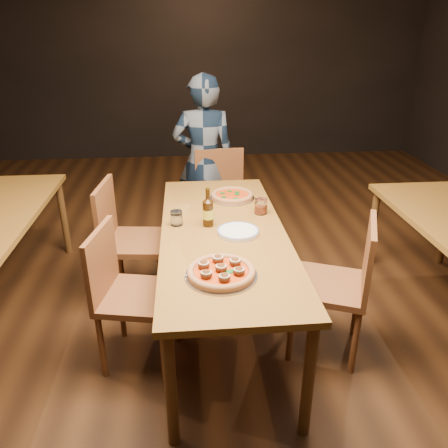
{
  "coord_description": "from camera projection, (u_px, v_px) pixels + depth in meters",
  "views": [
    {
      "loc": [
        -0.23,
        -2.54,
        1.96
      ],
      "look_at": [
        0.0,
        -0.05,
        0.82
      ],
      "focal_mm": 35.0,
      "sensor_mm": 36.0,
      "label": 1
    }
  ],
  "objects": [
    {
      "name": "pizza_meatball",
      "position": [
        221.0,
        272.0,
        2.3
      ],
      "size": [
        0.39,
        0.39,
        0.07
      ],
      "rotation": [
        0.0,
        0.0,
        0.35
      ],
      "color": "#B7B7BF",
      "rests_on": "table_main"
    },
    {
      "name": "room_shell",
      "position": [
        223.0,
        47.0,
        2.37
      ],
      "size": [
        9.0,
        9.0,
        9.0
      ],
      "color": "black",
      "rests_on": "ground"
    },
    {
      "name": "water_glass",
      "position": [
        177.0,
        218.0,
        2.89
      ],
      "size": [
        0.08,
        0.08,
        0.1
      ],
      "primitive_type": "cylinder",
      "color": "white",
      "rests_on": "table_main"
    },
    {
      "name": "beer_bottle",
      "position": [
        208.0,
        213.0,
        2.86
      ],
      "size": [
        0.07,
        0.07,
        0.25
      ],
      "rotation": [
        0.0,
        0.0,
        -0.1
      ],
      "color": "black",
      "rests_on": "table_main"
    },
    {
      "name": "chair_end",
      "position": [
        223.0,
        202.0,
        3.99
      ],
      "size": [
        0.48,
        0.48,
        0.97
      ],
      "primitive_type": null,
      "rotation": [
        0.0,
        0.0,
        0.06
      ],
      "color": "brown",
      "rests_on": "ground"
    },
    {
      "name": "plate_stack",
      "position": [
        238.0,
        232.0,
        2.78
      ],
      "size": [
        0.27,
        0.27,
        0.03
      ],
      "primitive_type": "cylinder",
      "color": "white",
      "rests_on": "table_main"
    },
    {
      "name": "chair_main_sw",
      "position": [
        137.0,
        241.0,
        3.26
      ],
      "size": [
        0.51,
        0.51,
        0.98
      ],
      "primitive_type": null,
      "rotation": [
        0.0,
        0.0,
        1.46
      ],
      "color": "brown",
      "rests_on": "ground"
    },
    {
      "name": "table_main",
      "position": [
        223.0,
        241.0,
        2.86
      ],
      "size": [
        0.8,
        2.0,
        0.75
      ],
      "color": "brown",
      "rests_on": "ground"
    },
    {
      "name": "chair_main_nw",
      "position": [
        138.0,
        295.0,
        2.65
      ],
      "size": [
        0.51,
        0.51,
        0.94
      ],
      "primitive_type": null,
      "rotation": [
        0.0,
        0.0,
        1.37
      ],
      "color": "brown",
      "rests_on": "ground"
    },
    {
      "name": "ground",
      "position": [
        223.0,
        325.0,
        3.14
      ],
      "size": [
        9.0,
        9.0,
        0.0
      ],
      "primitive_type": "plane",
      "color": "black"
    },
    {
      "name": "pizza_margherita",
      "position": [
        232.0,
        195.0,
        3.35
      ],
      "size": [
        0.34,
        0.34,
        0.05
      ],
      "rotation": [
        0.0,
        0.0,
        -0.34
      ],
      "color": "#B7B7BF",
      "rests_on": "table_main"
    },
    {
      "name": "diner",
      "position": [
        204.0,
        161.0,
        4.1
      ],
      "size": [
        0.61,
        0.42,
        1.59
      ],
      "primitive_type": "imported",
      "rotation": [
        0.0,
        0.0,
        3.07
      ],
      "color": "black",
      "rests_on": "ground"
    },
    {
      "name": "amber_glass",
      "position": [
        261.0,
        206.0,
        3.06
      ],
      "size": [
        0.09,
        0.09,
        0.11
      ],
      "primitive_type": "cylinder",
      "color": "#9B3611",
      "rests_on": "table_main"
    },
    {
      "name": "chair_main_e",
      "position": [
        329.0,
        284.0,
        2.73
      ],
      "size": [
        0.59,
        0.59,
        0.97
      ],
      "primitive_type": null,
      "rotation": [
        0.0,
        0.0,
        -1.96
      ],
      "color": "brown",
      "rests_on": "ground"
    }
  ]
}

